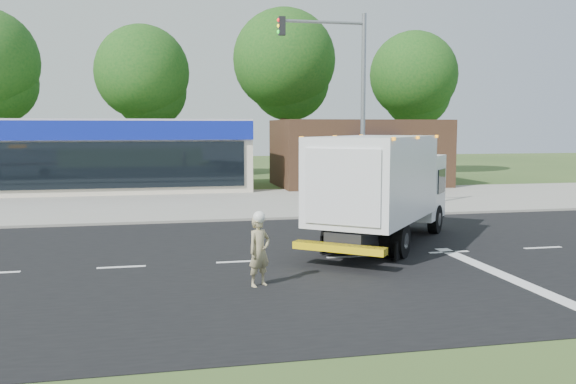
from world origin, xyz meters
name	(u,v)px	position (x,y,z in m)	size (l,w,h in m)	color
ground	(348,257)	(0.00, 0.00, 0.00)	(120.00, 120.00, 0.00)	#385123
road_asphalt	(348,257)	(0.00, 0.00, 0.00)	(60.00, 14.00, 0.02)	black
sidewalk	(286,214)	(0.00, 8.20, 0.06)	(60.00, 2.40, 0.12)	gray
parking_apron	(262,199)	(0.00, 14.00, 0.01)	(60.00, 9.00, 0.02)	gray
lane_markings	(414,265)	(1.35, -1.35, 0.02)	(55.20, 7.00, 0.01)	silver
ems_box_truck	(383,182)	(1.52, 1.40, 1.91)	(6.42, 7.28, 3.31)	black
emergency_worker	(259,249)	(-2.87, -2.52, 0.84)	(0.69, 0.63, 1.70)	tan
retail_strip_mall	(86,155)	(-9.00, 19.93, 2.01)	(18.00, 6.20, 4.00)	beige
brown_storefront	(358,153)	(7.00, 19.98, 2.00)	(10.00, 6.70, 4.00)	#382316
traffic_signal_pole	(348,92)	(2.35, 7.60, 4.92)	(3.51, 0.25, 8.00)	gray
background_trees	(217,73)	(-0.85, 28.16, 7.38)	(36.77, 7.39, 12.10)	#332114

